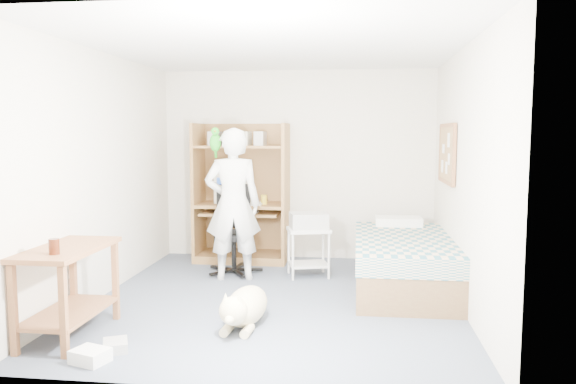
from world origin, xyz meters
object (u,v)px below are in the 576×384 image
at_px(bed, 403,262).
at_px(computer_hutch, 242,198).
at_px(office_chair, 234,242).
at_px(printer_cart, 309,244).
at_px(dog, 245,306).
at_px(side_desk, 68,278).
at_px(person, 233,204).

bearing_deg(bed, computer_hutch, 150.71).
bearing_deg(office_chair, bed, -25.37).
distance_m(office_chair, printer_cart, 0.91).
xyz_separation_m(dog, printer_cart, (0.40, 1.76, 0.21)).
height_order(bed, side_desk, side_desk).
xyz_separation_m(office_chair, dog, (0.51, -1.85, -0.20)).
relative_size(bed, office_chair, 1.94).
bearing_deg(computer_hutch, printer_cart, -38.53).
relative_size(office_chair, dog, 1.00).
bearing_deg(bed, side_desk, -147.50).
relative_size(computer_hutch, side_desk, 1.80).
distance_m(bed, office_chair, 2.02).
relative_size(side_desk, printer_cart, 1.75).
relative_size(bed, side_desk, 2.02).
height_order(bed, person, person).
distance_m(computer_hutch, side_desk, 3.08).
height_order(side_desk, dog, side_desk).
xyz_separation_m(office_chair, printer_cart, (0.91, -0.08, 0.01)).
bearing_deg(side_desk, computer_hutch, 73.86).
relative_size(office_chair, person, 0.60).
distance_m(side_desk, dog, 1.49).
xyz_separation_m(side_desk, printer_cart, (1.79, 2.19, -0.11)).
height_order(person, dog, person).
distance_m(computer_hutch, office_chair, 0.80).
distance_m(computer_hutch, printer_cart, 1.28).
bearing_deg(bed, office_chair, 167.00).
bearing_deg(bed, dog, -136.47).
xyz_separation_m(bed, person, (-1.91, 0.15, 0.58)).
xyz_separation_m(computer_hutch, person, (0.09, -0.97, 0.05)).
distance_m(office_chair, person, 0.58).
distance_m(person, printer_cart, 1.00).
bearing_deg(printer_cart, office_chair, 159.61).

